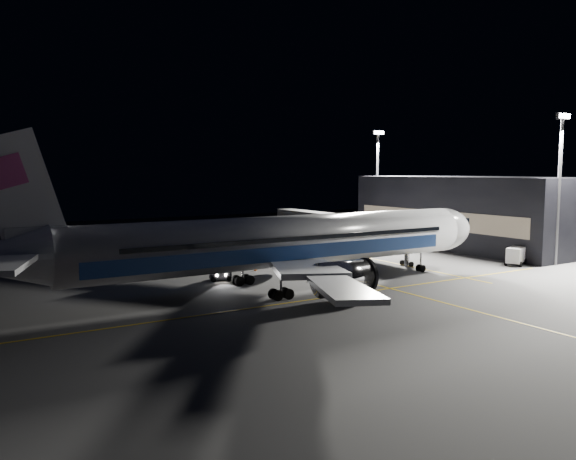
% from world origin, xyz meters
% --- Properties ---
extents(ground, '(200.00, 200.00, 0.00)m').
position_xyz_m(ground, '(0.00, 0.00, 0.00)').
color(ground, '#4C4C4F').
rests_on(ground, ground).
extents(guide_line_main, '(0.25, 80.00, 0.01)m').
position_xyz_m(guide_line_main, '(10.00, 0.00, 0.01)').
color(guide_line_main, gold).
rests_on(guide_line_main, ground).
extents(guide_line_cross, '(70.00, 0.25, 0.01)m').
position_xyz_m(guide_line_cross, '(0.00, -6.00, 0.01)').
color(guide_line_cross, gold).
rests_on(guide_line_cross, ground).
extents(guide_line_side, '(0.25, 40.00, 0.01)m').
position_xyz_m(guide_line_side, '(22.00, 10.00, 0.01)').
color(guide_line_side, gold).
rests_on(guide_line_side, ground).
extents(airliner, '(61.48, 54.22, 16.64)m').
position_xyz_m(airliner, '(-1.08, 0.00, 5.16)').
color(airliner, silver).
rests_on(airliner, ground).
extents(terminal, '(18.12, 40.00, 12.00)m').
position_xyz_m(terminal, '(45.98, 14.00, 6.00)').
color(terminal, black).
rests_on(terminal, ground).
extents(jet_bridge, '(3.60, 34.40, 6.30)m').
position_xyz_m(jet_bridge, '(22.00, 18.06, 4.58)').
color(jet_bridge, '#B2B2B7').
rests_on(jet_bridge, ground).
extents(floodlight_mast_north, '(2.40, 0.68, 20.70)m').
position_xyz_m(floodlight_mast_north, '(40.00, 31.99, 12.37)').
color(floodlight_mast_north, '#59595E').
rests_on(floodlight_mast_north, ground).
extents(floodlight_mast_south, '(2.40, 0.67, 20.70)m').
position_xyz_m(floodlight_mast_south, '(40.00, -6.01, 12.37)').
color(floodlight_mast_south, '#59595E').
rests_on(floodlight_mast_south, ground).
extents(service_truck, '(5.14, 3.64, 2.46)m').
position_xyz_m(service_truck, '(35.76, -2.95, 1.31)').
color(service_truck, white).
rests_on(service_truck, ground).
extents(baggage_tug, '(2.95, 2.61, 1.81)m').
position_xyz_m(baggage_tug, '(-4.15, 7.99, 0.84)').
color(baggage_tug, black).
rests_on(baggage_tug, ground).
extents(safety_cone_a, '(0.44, 0.44, 0.66)m').
position_xyz_m(safety_cone_a, '(2.44, 11.60, 0.33)').
color(safety_cone_a, '#F05D0A').
rests_on(safety_cone_a, ground).
extents(safety_cone_b, '(0.38, 0.38, 0.58)m').
position_xyz_m(safety_cone_b, '(-3.06, 14.00, 0.29)').
color(safety_cone_b, '#F05D0A').
rests_on(safety_cone_b, ground).
extents(safety_cone_c, '(0.44, 0.44, 0.66)m').
position_xyz_m(safety_cone_c, '(-2.42, 14.00, 0.33)').
color(safety_cone_c, '#F05D0A').
rests_on(safety_cone_c, ground).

